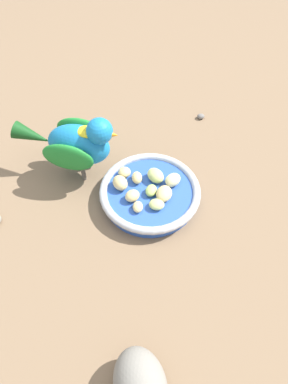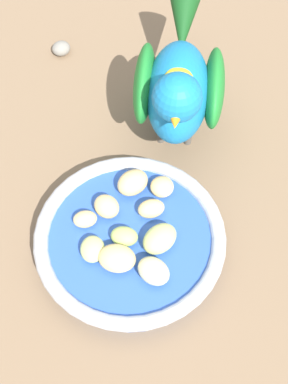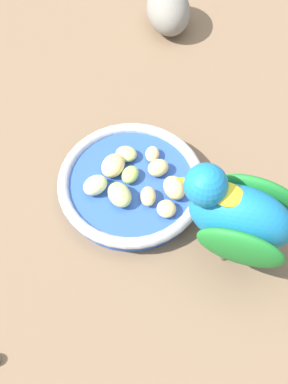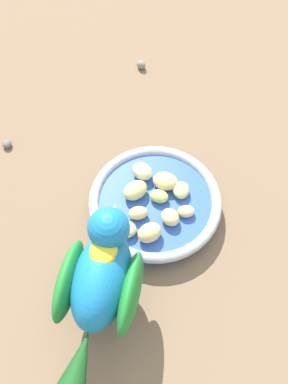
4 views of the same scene
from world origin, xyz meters
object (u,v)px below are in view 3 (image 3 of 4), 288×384
(apple_piece_9, at_px, (174,188))
(rock_large, at_px, (168,10))
(apple_piece_1, at_px, (158,168))
(apple_piece_5, at_px, (148,196))
(apple_piece_4, at_px, (166,209))
(apple_piece_8, at_px, (95,185))
(apple_piece_3, at_px, (130,175))
(feeding_bowl, at_px, (131,185))
(apple_piece_6, at_px, (126,154))
(apple_piece_2, at_px, (110,165))
(apple_piece_7, at_px, (152,154))
(apple_piece_0, at_px, (120,195))
(parrot, at_px, (245,216))

(apple_piece_9, distance_m, rock_large, 0.35)
(apple_piece_1, xyz_separation_m, apple_piece_5, (-0.00, -0.05, -0.00))
(apple_piece_4, relative_size, apple_piece_8, 0.74)
(apple_piece_5, bearing_deg, apple_piece_3, 140.19)
(apple_piece_3, bearing_deg, apple_piece_8, -142.13)
(feeding_bowl, distance_m, apple_piece_6, 0.04)
(apple_piece_2, xyz_separation_m, apple_piece_7, (0.05, 0.03, -0.00))
(apple_piece_3, bearing_deg, apple_piece_1, 30.32)
(apple_piece_1, bearing_deg, apple_piece_7, 122.52)
(apple_piece_0, relative_size, parrot, 0.18)
(apple_piece_9, bearing_deg, feeding_bowl, 178.71)
(parrot, bearing_deg, rock_large, -60.18)
(apple_piece_4, relative_size, apple_piece_6, 0.86)
(feeding_bowl, bearing_deg, rock_large, 95.78)
(apple_piece_4, xyz_separation_m, apple_piece_7, (-0.04, 0.08, -0.00))
(apple_piece_8, bearing_deg, apple_piece_3, 37.87)
(apple_piece_2, relative_size, apple_piece_9, 1.08)
(apple_piece_3, distance_m, apple_piece_6, 0.03)
(apple_piece_7, bearing_deg, apple_piece_3, -115.28)
(apple_piece_5, distance_m, rock_large, 0.36)
(apple_piece_7, distance_m, parrot, 0.17)
(apple_piece_9, bearing_deg, apple_piece_0, -156.07)
(apple_piece_0, distance_m, apple_piece_1, 0.07)
(apple_piece_2, bearing_deg, apple_piece_6, 59.73)
(apple_piece_4, bearing_deg, apple_piece_1, 114.43)
(feeding_bowl, bearing_deg, apple_piece_1, 39.20)
(apple_piece_7, bearing_deg, apple_piece_1, -57.48)
(apple_piece_2, distance_m, apple_piece_5, 0.07)
(apple_piece_9, bearing_deg, apple_piece_7, 131.51)
(apple_piece_1, relative_size, apple_piece_4, 1.14)
(apple_piece_6, distance_m, parrot, 0.20)
(feeding_bowl, height_order, apple_piece_9, apple_piece_9)
(rock_large, bearing_deg, feeding_bowl, -84.22)
(apple_piece_1, xyz_separation_m, apple_piece_7, (-0.01, 0.02, -0.00))
(apple_piece_0, xyz_separation_m, apple_piece_7, (0.02, 0.08, -0.00))
(feeding_bowl, distance_m, rock_large, 0.34)
(apple_piece_3, xyz_separation_m, apple_piece_7, (0.02, 0.04, -0.00))
(apple_piece_5, bearing_deg, apple_piece_2, 151.77)
(apple_piece_1, relative_size, apple_piece_7, 1.16)
(apple_piece_6, distance_m, apple_piece_8, 0.07)
(apple_piece_6, relative_size, apple_piece_9, 0.83)
(apple_piece_8, distance_m, rock_large, 0.36)
(feeding_bowl, distance_m, apple_piece_4, 0.07)
(apple_piece_1, distance_m, apple_piece_7, 0.03)
(apple_piece_3, bearing_deg, apple_piece_2, 167.99)
(apple_piece_7, height_order, apple_piece_8, apple_piece_8)
(apple_piece_2, distance_m, apple_piece_8, 0.04)
(apple_piece_7, bearing_deg, rock_large, 99.89)
(apple_piece_6, bearing_deg, apple_piece_4, -42.99)
(apple_piece_7, distance_m, apple_piece_8, 0.09)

